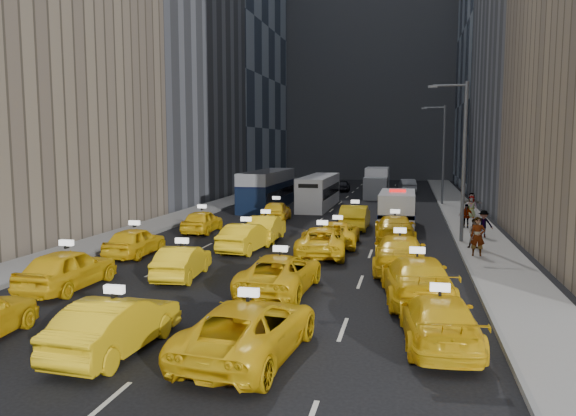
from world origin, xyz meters
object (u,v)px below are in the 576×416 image
at_px(taxi_1, 116,325).
at_px(double_decker, 268,190).
at_px(taxi_2, 249,328).
at_px(nypd_van, 397,210).
at_px(city_bus, 319,192).
at_px(box_truck, 377,183).
at_px(pedestrian_0, 478,236).
at_px(taxi_3, 439,320).

distance_m(taxi_1, double_decker, 34.13).
xyz_separation_m(taxi_2, nypd_van, (3.30, 24.29, 0.40)).
height_order(nypd_van, city_bus, city_bus).
distance_m(taxi_2, nypd_van, 24.51).
bearing_deg(box_truck, nypd_van, -89.90).
bearing_deg(pedestrian_0, city_bus, 121.65).
bearing_deg(city_bus, taxi_1, -88.93).
bearing_deg(taxi_2, taxi_3, -152.95).
relative_size(taxi_3, box_truck, 0.71).
height_order(taxi_3, box_truck, box_truck).
bearing_deg(box_truck, taxi_3, -91.38).
xyz_separation_m(nypd_van, city_bus, (-7.00, 10.40, 0.22)).
bearing_deg(box_truck, pedestrian_0, -84.62).
bearing_deg(taxi_1, taxi_3, -161.02).
xyz_separation_m(taxi_1, taxi_2, (3.62, 0.48, -0.00)).
relative_size(taxi_1, pedestrian_0, 2.42).
relative_size(taxi_2, nypd_van, 0.91).
xyz_separation_m(city_bus, pedestrian_0, (11.09, -20.13, -0.27)).
bearing_deg(double_decker, pedestrian_0, -53.31).
distance_m(taxi_3, nypd_van, 22.43).
bearing_deg(box_truck, double_decker, -134.43).
height_order(taxi_3, nypd_van, nypd_van).
bearing_deg(pedestrian_0, taxi_3, -98.02).
height_order(nypd_van, double_decker, double_decker).
xyz_separation_m(taxi_3, box_truck, (-4.25, 42.89, 0.79)).
relative_size(taxi_1, taxi_3, 0.93).
distance_m(taxi_3, double_decker, 34.03).
bearing_deg(taxi_1, double_decker, -79.22).
distance_m(double_decker, city_bus, 4.53).
bearing_deg(double_decker, box_truck, 49.95).
relative_size(taxi_2, pedestrian_0, 2.86).
bearing_deg(taxi_1, nypd_van, -102.26).
xyz_separation_m(double_decker, pedestrian_0, (15.42, -18.81, -0.48)).
distance_m(double_decker, pedestrian_0, 24.33).
bearing_deg(double_decker, taxi_1, -85.23).
relative_size(box_truck, pedestrian_0, 3.63).
bearing_deg(city_bus, nypd_van, -55.12).
bearing_deg(city_bus, double_decker, -162.04).
bearing_deg(pedestrian_0, taxi_1, -123.42).
height_order(double_decker, pedestrian_0, double_decker).
bearing_deg(double_decker, city_bus, 14.37).
bearing_deg(pedestrian_0, double_decker, 132.15).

